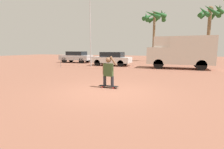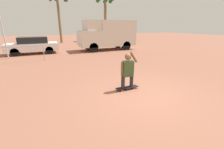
{
  "view_description": "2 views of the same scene",
  "coord_description": "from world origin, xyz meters",
  "px_view_note": "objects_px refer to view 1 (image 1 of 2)",
  "views": [
    {
      "loc": [
        2.58,
        -6.74,
        1.78
      ],
      "look_at": [
        -0.18,
        0.84,
        0.6
      ],
      "focal_mm": 28.0,
      "sensor_mm": 36.0,
      "label": 1
    },
    {
      "loc": [
        -3.02,
        -4.0,
        2.35
      ],
      "look_at": [
        -0.66,
        1.19,
        0.49
      ],
      "focal_mm": 24.0,
      "sensor_mm": 36.0,
      "label": 2
    }
  ],
  "objects_px": {
    "skateboard": "(108,86)",
    "person_skateboarder": "(108,70)",
    "parked_car_white": "(112,58)",
    "flagpole": "(91,26)",
    "parked_car_silver": "(76,57)",
    "palm_tree_center_background": "(155,18)",
    "palm_tree_near_van": "(211,16)",
    "camper_van": "(181,51)"
  },
  "relations": [
    {
      "from": "camper_van",
      "to": "person_skateboarder",
      "type": "bearing_deg",
      "value": -108.69
    },
    {
      "from": "camper_van",
      "to": "parked_car_silver",
      "type": "bearing_deg",
      "value": 167.05
    },
    {
      "from": "person_skateboarder",
      "to": "palm_tree_near_van",
      "type": "distance_m",
      "value": 20.66
    },
    {
      "from": "parked_car_silver",
      "to": "flagpole",
      "type": "height_order",
      "value": "flagpole"
    },
    {
      "from": "skateboard",
      "to": "person_skateboarder",
      "type": "height_order",
      "value": "person_skateboarder"
    },
    {
      "from": "palm_tree_near_van",
      "to": "flagpole",
      "type": "distance_m",
      "value": 15.87
    },
    {
      "from": "parked_car_white",
      "to": "palm_tree_near_van",
      "type": "relative_size",
      "value": 0.56
    },
    {
      "from": "camper_van",
      "to": "parked_car_white",
      "type": "bearing_deg",
      "value": 175.23
    },
    {
      "from": "parked_car_white",
      "to": "camper_van",
      "type": "bearing_deg",
      "value": -4.77
    },
    {
      "from": "person_skateboarder",
      "to": "flagpole",
      "type": "relative_size",
      "value": 0.19
    },
    {
      "from": "palm_tree_center_background",
      "to": "flagpole",
      "type": "height_order",
      "value": "flagpole"
    },
    {
      "from": "person_skateboarder",
      "to": "parked_car_white",
      "type": "distance_m",
      "value": 10.86
    },
    {
      "from": "parked_car_white",
      "to": "skateboard",
      "type": "bearing_deg",
      "value": -70.72
    },
    {
      "from": "camper_van",
      "to": "palm_tree_near_van",
      "type": "xyz_separation_m",
      "value": [
        3.55,
        9.13,
        4.37
      ]
    },
    {
      "from": "person_skateboarder",
      "to": "camper_van",
      "type": "xyz_separation_m",
      "value": [
        3.27,
        9.68,
        0.75
      ]
    },
    {
      "from": "skateboard",
      "to": "palm_tree_center_background",
      "type": "distance_m",
      "value": 19.77
    },
    {
      "from": "skateboard",
      "to": "parked_car_white",
      "type": "relative_size",
      "value": 0.22
    },
    {
      "from": "parked_car_silver",
      "to": "flagpole",
      "type": "bearing_deg",
      "value": -43.39
    },
    {
      "from": "parked_car_silver",
      "to": "palm_tree_center_background",
      "type": "height_order",
      "value": "palm_tree_center_background"
    },
    {
      "from": "person_skateboarder",
      "to": "parked_car_white",
      "type": "relative_size",
      "value": 0.33
    },
    {
      "from": "palm_tree_center_background",
      "to": "skateboard",
      "type": "bearing_deg",
      "value": -89.35
    },
    {
      "from": "skateboard",
      "to": "flagpole",
      "type": "xyz_separation_m",
      "value": [
        -5.2,
        8.62,
        3.97
      ]
    },
    {
      "from": "palm_tree_near_van",
      "to": "camper_van",
      "type": "bearing_deg",
      "value": -111.24
    },
    {
      "from": "parked_car_white",
      "to": "flagpole",
      "type": "distance_m",
      "value": 3.99
    },
    {
      "from": "skateboard",
      "to": "parked_car_white",
      "type": "bearing_deg",
      "value": 109.28
    },
    {
      "from": "palm_tree_near_van",
      "to": "parked_car_white",
      "type": "bearing_deg",
      "value": -140.58
    },
    {
      "from": "palm_tree_near_van",
      "to": "palm_tree_center_background",
      "type": "relative_size",
      "value": 1.02
    },
    {
      "from": "person_skateboarder",
      "to": "parked_car_silver",
      "type": "bearing_deg",
      "value": 126.75
    },
    {
      "from": "person_skateboarder",
      "to": "flagpole",
      "type": "xyz_separation_m",
      "value": [
        -5.19,
        8.62,
        3.22
      ]
    },
    {
      "from": "skateboard",
      "to": "flagpole",
      "type": "relative_size",
      "value": 0.12
    },
    {
      "from": "person_skateboarder",
      "to": "parked_car_silver",
      "type": "xyz_separation_m",
      "value": [
        -9.41,
        12.6,
        -0.04
      ]
    },
    {
      "from": "palm_tree_near_van",
      "to": "flagpole",
      "type": "bearing_deg",
      "value": -139.7
    },
    {
      "from": "skateboard",
      "to": "parked_car_silver",
      "type": "bearing_deg",
      "value": 126.75
    },
    {
      "from": "camper_van",
      "to": "parked_car_silver",
      "type": "xyz_separation_m",
      "value": [
        -12.68,
        2.92,
        -0.79
      ]
    },
    {
      "from": "palm_tree_center_background",
      "to": "flagpole",
      "type": "distance_m",
      "value": 11.55
    },
    {
      "from": "skateboard",
      "to": "camper_van",
      "type": "bearing_deg",
      "value": 71.32
    },
    {
      "from": "camper_van",
      "to": "palm_tree_center_background",
      "type": "bearing_deg",
      "value": 110.86
    },
    {
      "from": "parked_car_white",
      "to": "flagpole",
      "type": "xyz_separation_m",
      "value": [
        -1.61,
        -1.64,
        3.27
      ]
    },
    {
      "from": "parked_car_silver",
      "to": "palm_tree_near_van",
      "type": "xyz_separation_m",
      "value": [
        16.23,
        6.21,
        5.17
      ]
    },
    {
      "from": "parked_car_silver",
      "to": "camper_van",
      "type": "bearing_deg",
      "value": -12.95
    },
    {
      "from": "parked_car_silver",
      "to": "palm_tree_near_van",
      "type": "relative_size",
      "value": 0.56
    },
    {
      "from": "skateboard",
      "to": "flagpole",
      "type": "distance_m",
      "value": 10.82
    }
  ]
}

